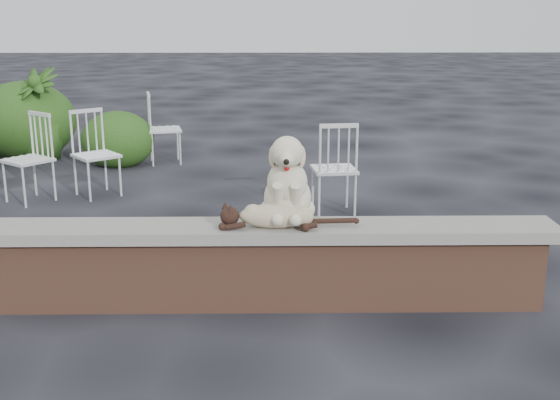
{
  "coord_description": "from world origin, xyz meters",
  "views": [
    {
      "loc": [
        1.15,
        -4.42,
        1.98
      ],
      "look_at": [
        1.22,
        0.2,
        0.7
      ],
      "focal_mm": 44.07,
      "sensor_mm": 36.0,
      "label": 1
    }
  ],
  "objects_px": {
    "cat": "(276,214)",
    "potted_plant_b": "(38,114)",
    "chair_e": "(165,128)",
    "dog": "(288,177)",
    "chair_a": "(96,154)",
    "chair_b": "(27,158)",
    "chair_c": "(334,168)"
  },
  "relations": [
    {
      "from": "chair_a",
      "to": "cat",
      "type": "bearing_deg",
      "value": -95.53
    },
    {
      "from": "dog",
      "to": "chair_b",
      "type": "distance_m",
      "value": 3.79
    },
    {
      "from": "chair_b",
      "to": "potted_plant_b",
      "type": "height_order",
      "value": "potted_plant_b"
    },
    {
      "from": "cat",
      "to": "potted_plant_b",
      "type": "xyz_separation_m",
      "value": [
        -3.19,
        4.96,
        -0.05
      ]
    },
    {
      "from": "dog",
      "to": "potted_plant_b",
      "type": "xyz_separation_m",
      "value": [
        -3.27,
        4.81,
        -0.27
      ]
    },
    {
      "from": "chair_b",
      "to": "potted_plant_b",
      "type": "xyz_separation_m",
      "value": [
        -0.58,
        2.18,
        0.15
      ]
    },
    {
      "from": "dog",
      "to": "chair_a",
      "type": "distance_m",
      "value": 3.53
    },
    {
      "from": "cat",
      "to": "potted_plant_b",
      "type": "relative_size",
      "value": 0.88
    },
    {
      "from": "dog",
      "to": "chair_c",
      "type": "bearing_deg",
      "value": 79.55
    },
    {
      "from": "chair_c",
      "to": "potted_plant_b",
      "type": "distance_m",
      "value": 4.63
    },
    {
      "from": "chair_b",
      "to": "potted_plant_b",
      "type": "relative_size",
      "value": 0.76
    },
    {
      "from": "chair_e",
      "to": "chair_c",
      "type": "bearing_deg",
      "value": -152.25
    },
    {
      "from": "dog",
      "to": "chair_b",
      "type": "relative_size",
      "value": 0.66
    },
    {
      "from": "cat",
      "to": "chair_a",
      "type": "xyz_separation_m",
      "value": [
        -1.94,
        3.01,
        -0.2
      ]
    },
    {
      "from": "cat",
      "to": "chair_c",
      "type": "height_order",
      "value": "chair_c"
    },
    {
      "from": "chair_b",
      "to": "chair_a",
      "type": "height_order",
      "value": "same"
    },
    {
      "from": "dog",
      "to": "chair_c",
      "type": "relative_size",
      "value": 0.66
    },
    {
      "from": "chair_e",
      "to": "potted_plant_b",
      "type": "relative_size",
      "value": 0.76
    },
    {
      "from": "chair_e",
      "to": "potted_plant_b",
      "type": "distance_m",
      "value": 1.77
    },
    {
      "from": "chair_c",
      "to": "chair_e",
      "type": "bearing_deg",
      "value": -56.21
    },
    {
      "from": "chair_e",
      "to": "chair_b",
      "type": "xyz_separation_m",
      "value": [
        -1.16,
        -1.93,
        0.0
      ]
    },
    {
      "from": "cat",
      "to": "chair_e",
      "type": "distance_m",
      "value": 4.93
    },
    {
      "from": "dog",
      "to": "chair_e",
      "type": "height_order",
      "value": "dog"
    },
    {
      "from": "chair_b",
      "to": "chair_e",
      "type": "bearing_deg",
      "value": 97.61
    },
    {
      "from": "cat",
      "to": "chair_a",
      "type": "height_order",
      "value": "chair_a"
    },
    {
      "from": "dog",
      "to": "potted_plant_b",
      "type": "height_order",
      "value": "potted_plant_b"
    },
    {
      "from": "cat",
      "to": "chair_e",
      "type": "xyz_separation_m",
      "value": [
        -1.45,
        4.7,
        -0.2
      ]
    },
    {
      "from": "chair_b",
      "to": "chair_a",
      "type": "relative_size",
      "value": 1.0
    },
    {
      "from": "dog",
      "to": "potted_plant_b",
      "type": "distance_m",
      "value": 5.82
    },
    {
      "from": "chair_b",
      "to": "chair_c",
      "type": "distance_m",
      "value": 3.24
    },
    {
      "from": "cat",
      "to": "chair_a",
      "type": "distance_m",
      "value": 3.59
    },
    {
      "from": "dog",
      "to": "chair_c",
      "type": "xyz_separation_m",
      "value": [
        0.52,
        2.15,
        -0.42
      ]
    }
  ]
}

